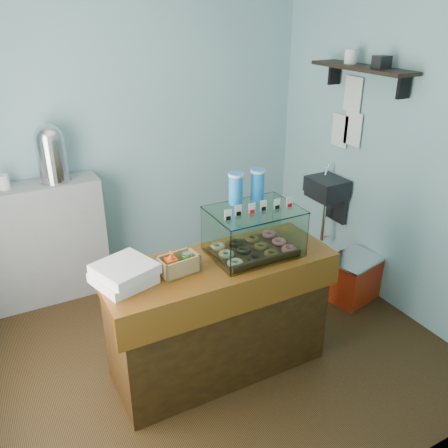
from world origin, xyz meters
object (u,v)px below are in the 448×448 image
counter (219,316)px  coffee_urn (51,152)px  display_case (252,227)px  red_cooler (353,278)px

counter → coffee_urn: size_ratio=3.25×
display_case → coffee_urn: (-1.03, 1.53, 0.28)m
display_case → red_cooler: size_ratio=1.13×
coffee_urn → display_case: bearing=-56.2°
counter → display_case: 0.68m
counter → red_cooler: 1.55m
display_case → red_cooler: 1.52m
coffee_urn → red_cooler: coffee_urn is taller
counter → display_case: (0.28, 0.04, 0.62)m
coffee_urn → red_cooler: size_ratio=0.92×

